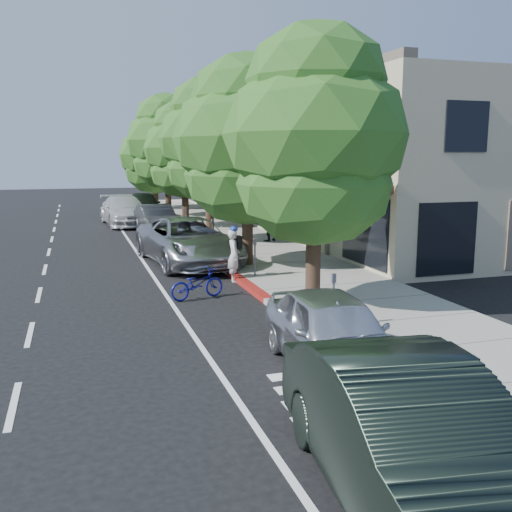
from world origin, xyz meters
name	(u,v)px	position (x,y,z in m)	size (l,w,h in m)	color
ground	(258,295)	(0.00, 0.00, 0.00)	(120.00, 120.00, 0.00)	black
sidewalk	(252,248)	(2.30, 8.00, 0.07)	(4.60, 56.00, 0.15)	gray
curb	(200,250)	(0.00, 8.00, 0.07)	(0.30, 56.00, 0.15)	#9E998E
curb_red_segment	(248,285)	(0.00, 1.00, 0.07)	(0.32, 4.00, 0.15)	maroon
storefront_building	(314,165)	(9.60, 18.00, 3.50)	(10.00, 36.00, 7.00)	#B9AD8E
street_tree_0	(315,138)	(0.90, -2.00, 4.52)	(4.81, 4.81, 7.41)	black
street_tree_1	(247,141)	(0.90, 4.00, 4.59)	(5.34, 5.34, 7.66)	black
street_tree_2	(209,141)	(0.90, 10.00, 4.74)	(4.61, 4.61, 7.65)	black
street_tree_3	(184,150)	(0.90, 16.00, 4.39)	(4.54, 4.54, 7.16)	black
street_tree_4	(167,142)	(0.90, 22.00, 4.94)	(5.27, 5.27, 8.11)	black
street_tree_5	(155,156)	(0.90, 28.00, 4.07)	(5.35, 5.35, 6.99)	black
cyclist	(234,256)	(-0.17, 1.98, 0.86)	(0.63, 0.41, 1.72)	silver
bicycle	(197,284)	(-1.80, 0.11, 0.44)	(0.58, 1.67, 0.88)	#14148C
silver_suv	(189,241)	(-0.98, 5.50, 0.88)	(2.92, 6.32, 1.76)	#ADADB1
dark_sedan	(156,220)	(-0.99, 14.21, 0.78)	(1.65, 4.72, 1.56)	black
white_pickup	(125,211)	(-2.20, 18.94, 0.85)	(2.39, 5.88, 1.71)	beige
dark_suv_far	(143,206)	(-0.82, 21.50, 0.90)	(2.13, 5.30, 1.81)	black
near_car_a	(333,332)	(-0.50, -6.20, 0.77)	(1.81, 4.50, 1.53)	silver
near_car_b	(410,438)	(-1.49, -10.38, 0.86)	(1.82, 5.21, 1.72)	black
pedestrian	(268,224)	(3.49, 9.25, 0.95)	(0.78, 0.61, 1.61)	black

